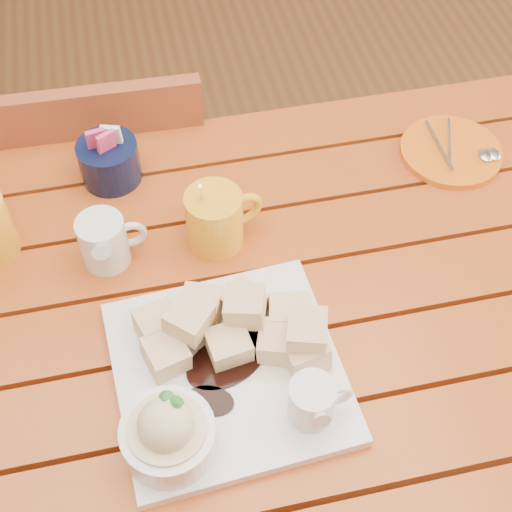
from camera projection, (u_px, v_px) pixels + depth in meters
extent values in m
plane|color=brown|center=(242.00, 496.00, 1.58)|extent=(5.00, 5.00, 0.00)
cube|color=#8F3A12|center=(271.00, 468.00, 0.87)|extent=(1.20, 0.11, 0.03)
cube|color=#8F3A12|center=(252.00, 385.00, 0.94)|extent=(1.20, 0.11, 0.03)
cube|color=#8F3A12|center=(235.00, 314.00, 1.00)|extent=(1.20, 0.11, 0.03)
cube|color=#8F3A12|center=(220.00, 252.00, 1.07)|extent=(1.20, 0.11, 0.03)
cube|color=#8F3A12|center=(207.00, 198.00, 1.14)|extent=(1.20, 0.11, 0.03)
cube|color=#8F3A12|center=(195.00, 149.00, 1.21)|extent=(1.20, 0.11, 0.03)
cube|color=#8F3A12|center=(196.00, 165.00, 1.26)|extent=(1.12, 0.04, 0.08)
cylinder|color=#8F3A12|center=(450.00, 234.00, 1.58)|extent=(0.06, 0.06, 0.72)
cube|color=white|center=(228.00, 372.00, 0.92)|extent=(0.30, 0.30, 0.02)
cube|color=gold|center=(166.00, 354.00, 0.90)|extent=(0.06, 0.06, 0.04)
cube|color=gold|center=(189.00, 319.00, 0.90)|extent=(0.07, 0.07, 0.04)
cube|color=gold|center=(158.00, 325.00, 0.93)|extent=(0.06, 0.06, 0.04)
cube|color=gold|center=(281.00, 342.00, 0.92)|extent=(0.07, 0.07, 0.04)
cube|color=gold|center=(243.00, 302.00, 0.95)|extent=(0.07, 0.07, 0.04)
cube|color=gold|center=(291.00, 315.00, 0.94)|extent=(0.06, 0.06, 0.04)
cube|color=gold|center=(245.00, 307.00, 0.91)|extent=(0.06, 0.06, 0.04)
cube|color=gold|center=(305.00, 352.00, 0.91)|extent=(0.06, 0.06, 0.04)
cube|color=gold|center=(229.00, 346.00, 0.91)|extent=(0.06, 0.06, 0.04)
cube|color=gold|center=(201.00, 308.00, 0.95)|extent=(0.07, 0.07, 0.04)
cube|color=gold|center=(307.00, 331.00, 0.89)|extent=(0.06, 0.06, 0.04)
cylinder|color=white|center=(169.00, 437.00, 0.83)|extent=(0.11, 0.11, 0.05)
cylinder|color=beige|center=(168.00, 433.00, 0.82)|extent=(0.09, 0.09, 0.03)
sphere|color=beige|center=(166.00, 425.00, 0.81)|extent=(0.07, 0.07, 0.07)
cone|color=#297F30|center=(176.00, 405.00, 0.79)|extent=(0.04, 0.04, 0.03)
cone|color=#297F30|center=(165.00, 399.00, 0.80)|extent=(0.03, 0.03, 0.03)
cylinder|color=white|center=(311.00, 401.00, 0.85)|extent=(0.06, 0.06, 0.06)
cylinder|color=black|center=(313.00, 391.00, 0.83)|extent=(0.05, 0.05, 0.01)
cone|color=white|center=(319.00, 415.00, 0.82)|extent=(0.02, 0.02, 0.03)
torus|color=white|center=(338.00, 395.00, 0.86)|extent=(0.04, 0.01, 0.04)
cylinder|color=#F3AA1E|center=(214.00, 219.00, 1.03)|extent=(0.08, 0.08, 0.09)
cylinder|color=black|center=(213.00, 201.00, 1.00)|extent=(0.07, 0.07, 0.01)
torus|color=#F3AA1E|center=(244.00, 209.00, 1.04)|extent=(0.06, 0.03, 0.06)
cylinder|color=silver|center=(203.00, 201.00, 1.01)|extent=(0.01, 0.06, 0.12)
cylinder|color=white|center=(103.00, 242.00, 1.01)|extent=(0.07, 0.07, 0.08)
cylinder|color=white|center=(99.00, 225.00, 0.99)|extent=(0.05, 0.05, 0.01)
cone|color=white|center=(102.00, 247.00, 0.97)|extent=(0.03, 0.03, 0.03)
torus|color=white|center=(131.00, 236.00, 1.02)|extent=(0.05, 0.01, 0.05)
cylinder|color=black|center=(109.00, 162.00, 1.12)|extent=(0.10, 0.10, 0.07)
cube|color=#DB3B6F|center=(97.00, 141.00, 1.08)|extent=(0.03, 0.02, 0.05)
cube|color=white|center=(112.00, 137.00, 1.09)|extent=(0.03, 0.02, 0.05)
cube|color=#DB3B6F|center=(106.00, 144.00, 1.08)|extent=(0.03, 0.03, 0.05)
cylinder|color=orange|center=(451.00, 151.00, 1.18)|extent=(0.17, 0.17, 0.01)
cylinder|color=silver|center=(439.00, 145.00, 1.17)|extent=(0.01, 0.12, 0.01)
cylinder|color=silver|center=(450.00, 144.00, 1.17)|extent=(0.05, 0.12, 0.01)
ellipsoid|color=silver|center=(485.00, 155.00, 1.16)|extent=(0.02, 0.03, 0.01)
ellipsoid|color=silver|center=(493.00, 154.00, 1.16)|extent=(0.02, 0.03, 0.01)
cube|color=brown|center=(113.00, 194.00, 1.59)|extent=(0.41, 0.41, 0.03)
cylinder|color=brown|center=(187.00, 194.00, 1.88)|extent=(0.03, 0.03, 0.40)
cylinder|color=brown|center=(56.00, 212.00, 1.84)|extent=(0.03, 0.03, 0.40)
cylinder|color=brown|center=(204.00, 299.00, 1.67)|extent=(0.03, 0.03, 0.40)
cylinder|color=brown|center=(58.00, 321.00, 1.63)|extent=(0.03, 0.03, 0.40)
cube|color=brown|center=(100.00, 182.00, 1.30)|extent=(0.40, 0.04, 0.42)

